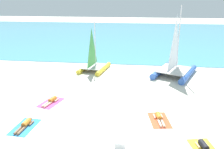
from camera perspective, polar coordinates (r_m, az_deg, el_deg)
ground_plane at (r=22.54m, az=1.37°, el=0.61°), size 120.00×120.00×0.00m
ocean_water at (r=44.54m, az=4.40°, el=9.65°), size 120.00×40.00×0.05m
sailboat_blue at (r=22.09m, az=15.04°, el=2.11°), size 4.69×5.61×6.26m
sailboat_yellow at (r=22.94m, az=-4.47°, el=2.72°), size 2.89×3.95×4.72m
towel_leftmost at (r=14.29m, az=-20.58°, el=-11.93°), size 1.23×1.97×0.01m
sunbather_leftmost at (r=14.28m, az=-20.50°, el=-11.37°), size 0.57×1.57×0.30m
towel_center_left at (r=16.74m, az=-14.73°, el=-6.66°), size 1.54×2.12×0.01m
sunbather_center_left at (r=16.73m, az=-14.63°, el=-6.18°), size 0.77×1.55×0.30m
towel_center_right at (r=14.35m, az=11.50°, el=-10.89°), size 1.40×2.05×0.01m
sunbather_center_right at (r=14.35m, az=11.47°, el=-10.32°), size 0.66×1.57×0.30m
sunbather_rightmost at (r=12.48m, az=21.79°, el=-16.23°), size 0.74×1.56×0.30m
cooler_box at (r=11.74m, az=1.91°, el=-16.85°), size 0.50×0.36×0.36m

